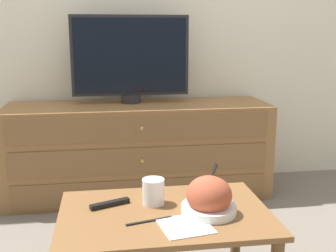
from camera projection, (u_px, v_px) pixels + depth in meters
ground_plane at (137, 180)px, 3.07m from camera, size 12.00×12.00×0.00m
dresser at (139, 150)px, 2.75m from camera, size 1.68×0.49×0.60m
tv at (130, 57)px, 2.69m from camera, size 0.75×0.13×0.56m
coffee_table at (165, 229)px, 1.56m from camera, size 0.77×0.51×0.41m
takeout_bowl at (209, 198)px, 1.52m from camera, size 0.20×0.20×0.18m
drink_cup at (153, 193)px, 1.60m from camera, size 0.09×0.09×0.10m
napkin at (185, 226)px, 1.42m from camera, size 0.19×0.19×0.00m
knife at (149, 221)px, 1.46m from camera, size 0.17×0.05×0.01m
remote_control at (110, 204)px, 1.59m from camera, size 0.15×0.08×0.02m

